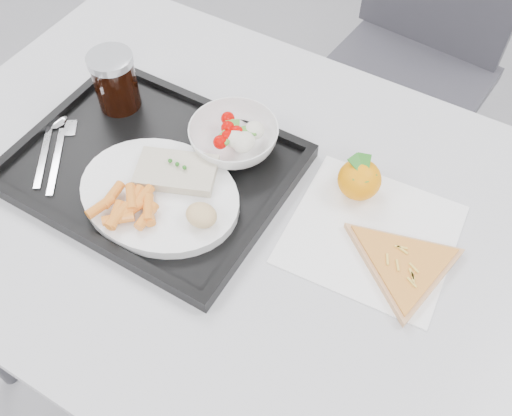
{
  "coord_description": "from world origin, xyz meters",
  "views": [
    {
      "loc": [
        0.3,
        -0.17,
        1.5
      ],
      "look_at": [
        0.02,
        0.29,
        0.77
      ],
      "focal_mm": 40.0,
      "sensor_mm": 36.0,
      "label": 1
    }
  ],
  "objects_px": {
    "table": "(246,228)",
    "chair": "(417,43)",
    "tray": "(153,168)",
    "tangerine": "(359,179)",
    "cola_glass": "(115,80)",
    "salad_bowl": "(234,138)",
    "pizza_slice": "(404,265)",
    "dinner_plate": "(160,195)"
  },
  "relations": [
    {
      "from": "pizza_slice",
      "to": "cola_glass",
      "type": "bearing_deg",
      "value": 174.7
    },
    {
      "from": "cola_glass",
      "to": "pizza_slice",
      "type": "relative_size",
      "value": 0.42
    },
    {
      "from": "salad_bowl",
      "to": "cola_glass",
      "type": "relative_size",
      "value": 1.41
    },
    {
      "from": "dinner_plate",
      "to": "pizza_slice",
      "type": "relative_size",
      "value": 1.04
    },
    {
      "from": "cola_glass",
      "to": "tangerine",
      "type": "relative_size",
      "value": 1.35
    },
    {
      "from": "table",
      "to": "dinner_plate",
      "type": "relative_size",
      "value": 4.44
    },
    {
      "from": "table",
      "to": "tray",
      "type": "relative_size",
      "value": 2.67
    },
    {
      "from": "chair",
      "to": "tangerine",
      "type": "relative_size",
      "value": 11.63
    },
    {
      "from": "chair",
      "to": "pizza_slice",
      "type": "relative_size",
      "value": 3.58
    },
    {
      "from": "chair",
      "to": "table",
      "type": "bearing_deg",
      "value": -91.92
    },
    {
      "from": "table",
      "to": "tangerine",
      "type": "bearing_deg",
      "value": 38.53
    },
    {
      "from": "chair",
      "to": "tray",
      "type": "height_order",
      "value": "chair"
    },
    {
      "from": "chair",
      "to": "tangerine",
      "type": "height_order",
      "value": "chair"
    },
    {
      "from": "dinner_plate",
      "to": "pizza_slice",
      "type": "distance_m",
      "value": 0.39
    },
    {
      "from": "salad_bowl",
      "to": "pizza_slice",
      "type": "relative_size",
      "value": 0.59
    },
    {
      "from": "chair",
      "to": "salad_bowl",
      "type": "bearing_deg",
      "value": -98.03
    },
    {
      "from": "tray",
      "to": "tangerine",
      "type": "bearing_deg",
      "value": 23.01
    },
    {
      "from": "dinner_plate",
      "to": "salad_bowl",
      "type": "distance_m",
      "value": 0.16
    },
    {
      "from": "tray",
      "to": "pizza_slice",
      "type": "xyz_separation_m",
      "value": [
        0.44,
        0.04,
        0.0
      ]
    },
    {
      "from": "cola_glass",
      "to": "tangerine",
      "type": "bearing_deg",
      "value": 5.37
    },
    {
      "from": "chair",
      "to": "salad_bowl",
      "type": "xyz_separation_m",
      "value": [
        -0.1,
        -0.74,
        0.25
      ]
    },
    {
      "from": "tray",
      "to": "tangerine",
      "type": "xyz_separation_m",
      "value": [
        0.32,
        0.13,
        0.03
      ]
    },
    {
      "from": "tray",
      "to": "table",
      "type": "bearing_deg",
      "value": 6.47
    },
    {
      "from": "tangerine",
      "to": "dinner_plate",
      "type": "bearing_deg",
      "value": -145.3
    },
    {
      "from": "cola_glass",
      "to": "table",
      "type": "bearing_deg",
      "value": -13.0
    },
    {
      "from": "table",
      "to": "chair",
      "type": "bearing_deg",
      "value": 88.08
    },
    {
      "from": "table",
      "to": "salad_bowl",
      "type": "xyz_separation_m",
      "value": [
        -0.08,
        0.09,
        0.11
      ]
    },
    {
      "from": "table",
      "to": "chair",
      "type": "height_order",
      "value": "chair"
    },
    {
      "from": "tray",
      "to": "pizza_slice",
      "type": "height_order",
      "value": "tray"
    },
    {
      "from": "table",
      "to": "tray",
      "type": "height_order",
      "value": "tray"
    },
    {
      "from": "salad_bowl",
      "to": "tangerine",
      "type": "relative_size",
      "value": 1.9
    },
    {
      "from": "cola_glass",
      "to": "tray",
      "type": "bearing_deg",
      "value": -33.27
    },
    {
      "from": "chair",
      "to": "pizza_slice",
      "type": "height_order",
      "value": "chair"
    },
    {
      "from": "table",
      "to": "cola_glass",
      "type": "distance_m",
      "value": 0.35
    },
    {
      "from": "chair",
      "to": "cola_glass",
      "type": "xyz_separation_m",
      "value": [
        -0.34,
        -0.75,
        0.28
      ]
    },
    {
      "from": "dinner_plate",
      "to": "pizza_slice",
      "type": "bearing_deg",
      "value": 12.68
    },
    {
      "from": "table",
      "to": "chair",
      "type": "distance_m",
      "value": 0.84
    },
    {
      "from": "table",
      "to": "dinner_plate",
      "type": "height_order",
      "value": "dinner_plate"
    },
    {
      "from": "salad_bowl",
      "to": "pizza_slice",
      "type": "bearing_deg",
      "value": -11.43
    },
    {
      "from": "table",
      "to": "salad_bowl",
      "type": "relative_size",
      "value": 7.89
    },
    {
      "from": "tangerine",
      "to": "table",
      "type": "bearing_deg",
      "value": -141.47
    },
    {
      "from": "table",
      "to": "chair",
      "type": "relative_size",
      "value": 1.29
    }
  ]
}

